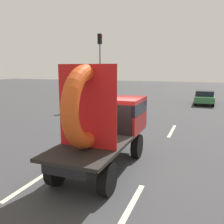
# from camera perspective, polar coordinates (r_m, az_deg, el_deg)

# --- Properties ---
(ground_plane) EXTENTS (120.00, 120.00, 0.00)m
(ground_plane) POSITION_cam_1_polar(r_m,az_deg,el_deg) (9.32, 0.70, -12.16)
(ground_plane) COLOR #38383A
(flatbed_truck) EXTENTS (2.02, 5.08, 3.68)m
(flatbed_truck) POSITION_cam_1_polar(r_m,az_deg,el_deg) (8.83, -1.19, -1.81)
(flatbed_truck) COLOR black
(flatbed_truck) RESTS_ON ground_plane
(distant_sedan) EXTENTS (1.84, 4.29, 1.40)m
(distant_sedan) POSITION_cam_1_polar(r_m,az_deg,el_deg) (26.04, 20.91, 3.37)
(distant_sedan) COLOR black
(distant_sedan) RESTS_ON ground_plane
(traffic_light) EXTENTS (0.42, 0.36, 6.63)m
(traffic_light) POSITION_cam_1_polar(r_m,az_deg,el_deg) (22.84, -2.84, 11.98)
(traffic_light) COLOR gray
(traffic_light) RESTS_ON ground_plane
(lane_dash_left_near) EXTENTS (0.16, 2.95, 0.01)m
(lane_dash_left_near) POSITION_cam_1_polar(r_m,az_deg,el_deg) (8.49, -17.37, -14.97)
(lane_dash_left_near) COLOR beige
(lane_dash_left_near) RESTS_ON ground_plane
(lane_dash_left_far) EXTENTS (0.16, 2.49, 0.01)m
(lane_dash_left_far) POSITION_cam_1_polar(r_m,az_deg,el_deg) (15.05, 1.32, -3.42)
(lane_dash_left_far) COLOR beige
(lane_dash_left_far) RESTS_ON ground_plane
(lane_dash_right_near) EXTENTS (0.16, 2.95, 0.01)m
(lane_dash_right_near) POSITION_cam_1_polar(r_m,az_deg,el_deg) (6.59, 3.73, -22.32)
(lane_dash_right_near) COLOR beige
(lane_dash_right_near) RESTS_ON ground_plane
(lane_dash_right_far) EXTENTS (0.16, 2.88, 0.01)m
(lane_dash_right_far) POSITION_cam_1_polar(r_m,az_deg,el_deg) (14.43, 13.91, -4.32)
(lane_dash_right_far) COLOR beige
(lane_dash_right_far) RESTS_ON ground_plane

